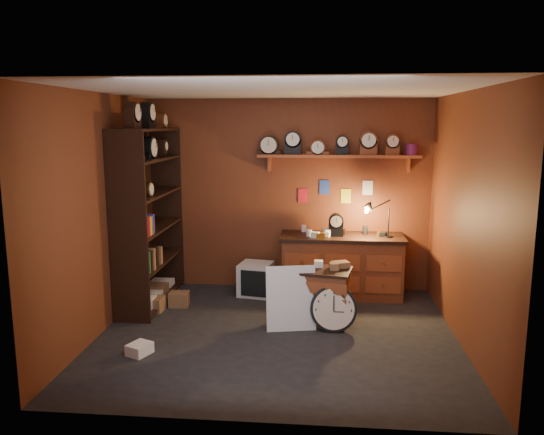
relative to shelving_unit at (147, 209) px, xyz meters
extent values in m
plane|color=black|center=(1.79, -0.98, -1.25)|extent=(4.00, 4.00, 0.00)
cube|color=brown|center=(1.79, 0.82, 0.10)|extent=(4.00, 0.02, 2.70)
cube|color=brown|center=(1.79, -2.78, 0.10)|extent=(4.00, 0.02, 2.70)
cube|color=brown|center=(-0.21, -0.98, 0.10)|extent=(0.02, 3.60, 2.70)
cube|color=brown|center=(3.79, -0.98, 0.10)|extent=(0.02, 3.60, 2.70)
cube|color=beige|center=(1.79, -0.98, 1.45)|extent=(4.00, 3.60, 0.02)
cube|color=brown|center=(2.49, 0.67, 0.67)|extent=(2.20, 0.30, 0.04)
cube|color=brown|center=(1.54, 0.74, 0.55)|extent=(0.04, 0.16, 0.20)
cube|color=brown|center=(3.44, 0.74, 0.55)|extent=(0.04, 0.16, 0.20)
cylinder|color=#B21419|center=(3.47, 0.67, 0.76)|extent=(0.16, 0.16, 0.15)
cube|color=red|center=(1.94, 0.81, 0.10)|extent=(0.14, 0.01, 0.20)
cube|color=#1C359B|center=(2.24, 0.81, 0.22)|extent=(0.14, 0.01, 0.20)
cube|color=gold|center=(2.54, 0.81, 0.10)|extent=(0.14, 0.01, 0.20)
cube|color=silver|center=(2.84, 0.81, 0.22)|extent=(0.14, 0.01, 0.20)
cube|color=black|center=(-0.19, 0.00, -0.10)|extent=(0.03, 1.60, 2.30)
cube|color=black|center=(0.04, -0.78, -0.10)|extent=(0.45, 0.03, 2.30)
cube|color=black|center=(0.04, 0.78, -0.10)|extent=(0.45, 0.03, 2.30)
cube|color=black|center=(0.04, 0.00, -1.20)|extent=(0.43, 1.54, 0.03)
cube|color=black|center=(0.04, 0.00, -0.70)|extent=(0.43, 1.54, 0.03)
cube|color=black|center=(0.04, 0.00, -0.25)|extent=(0.43, 1.54, 0.03)
cube|color=black|center=(0.04, 0.00, 0.20)|extent=(0.43, 1.54, 0.03)
cube|color=black|center=(0.04, 0.00, 0.65)|extent=(0.43, 1.54, 0.03)
cube|color=black|center=(0.04, 0.00, 1.03)|extent=(0.43, 1.54, 0.03)
cube|color=brown|center=(2.56, 0.50, -0.85)|extent=(1.62, 0.60, 0.80)
cube|color=black|center=(2.56, 0.50, -0.43)|extent=(1.68, 0.66, 0.05)
cube|color=brown|center=(2.56, 0.20, -0.85)|extent=(1.54, 0.02, 0.52)
cylinder|color=black|center=(3.17, 0.45, -0.39)|extent=(0.12, 0.12, 0.02)
cylinder|color=black|center=(3.17, 0.45, -0.20)|extent=(0.02, 0.02, 0.38)
cylinder|color=black|center=(3.05, 0.42, 0.04)|extent=(0.27, 0.09, 0.14)
cone|color=black|center=(2.91, 0.39, 0.00)|extent=(0.18, 0.14, 0.18)
cube|color=brown|center=(2.34, -0.55, -0.94)|extent=(0.61, 0.54, 0.62)
cube|color=black|center=(2.34, -0.55, -0.61)|extent=(0.66, 0.59, 0.03)
cube|color=brown|center=(2.34, -0.78, -0.94)|extent=(0.47, 0.10, 0.53)
cylinder|color=black|center=(2.43, -0.81, -0.99)|extent=(0.54, 0.17, 0.54)
cylinder|color=beige|center=(2.43, -0.84, -0.98)|extent=(0.47, 0.11, 0.46)
cube|color=black|center=(2.43, -0.85, -0.91)|extent=(0.01, 0.04, 0.17)
cube|color=black|center=(2.49, -0.85, -1.01)|extent=(0.12, 0.01, 0.01)
cube|color=silver|center=(1.94, -0.80, -1.25)|extent=(0.59, 0.27, 0.76)
cube|color=silver|center=(1.38, 0.42, -1.03)|extent=(0.50, 0.50, 0.45)
cube|color=black|center=(1.38, 0.20, -1.03)|extent=(0.36, 0.09, 0.36)
cube|color=brown|center=(0.14, -0.35, -1.16)|extent=(0.31, 0.27, 0.18)
cube|color=white|center=(0.41, -1.63, -1.20)|extent=(0.27, 0.29, 0.12)
cube|color=brown|center=(0.44, -0.15, -1.16)|extent=(0.26, 0.22, 0.19)
camera|label=1|loc=(2.25, -6.64, 1.11)|focal=35.00mm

